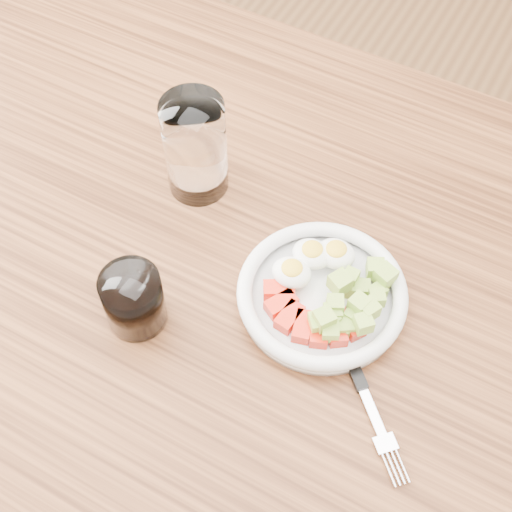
{
  "coord_description": "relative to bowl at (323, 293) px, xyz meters",
  "views": [
    {
      "loc": [
        0.22,
        -0.41,
        1.53
      ],
      "look_at": [
        -0.01,
        0.01,
        0.8
      ],
      "focal_mm": 50.0,
      "sensor_mm": 36.0,
      "label": 1
    }
  ],
  "objects": [
    {
      "name": "dining_table",
      "position": [
        -0.08,
        -0.01,
        -0.12
      ],
      "size": [
        1.5,
        0.9,
        0.77
      ],
      "color": "brown",
      "rests_on": "ground"
    },
    {
      "name": "coffee_glass",
      "position": [
        -0.19,
        -0.13,
        0.02
      ],
      "size": [
        0.07,
        0.07,
        0.08
      ],
      "color": "white",
      "rests_on": "dining_table"
    },
    {
      "name": "bowl",
      "position": [
        0.0,
        0.0,
        0.0
      ],
      "size": [
        0.21,
        0.21,
        0.05
      ],
      "color": "white",
      "rests_on": "dining_table"
    },
    {
      "name": "fork",
      "position": [
        0.08,
        -0.07,
        -0.01
      ],
      "size": [
        0.16,
        0.16,
        0.01
      ],
      "color": "black",
      "rests_on": "dining_table"
    },
    {
      "name": "ground",
      "position": [
        -0.08,
        -0.01,
        -0.79
      ],
      "size": [
        4.0,
        4.0,
        0.0
      ],
      "primitive_type": "plane",
      "color": "brown",
      "rests_on": "ground"
    },
    {
      "name": "water_glass",
      "position": [
        -0.23,
        0.09,
        0.05
      ],
      "size": [
        0.08,
        0.08,
        0.15
      ],
      "primitive_type": "cylinder",
      "color": "white",
      "rests_on": "dining_table"
    }
  ]
}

